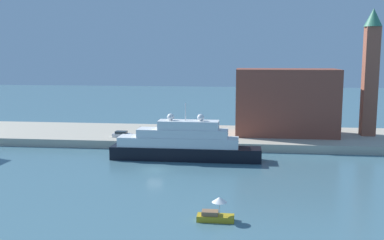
{
  "coord_description": "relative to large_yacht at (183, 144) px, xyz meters",
  "views": [
    {
      "loc": [
        15.0,
        -72.99,
        19.43
      ],
      "look_at": [
        5.69,
        6.0,
        7.81
      ],
      "focal_mm": 42.18,
      "sensor_mm": 36.0,
      "label": 1
    }
  ],
  "objects": [
    {
      "name": "small_motorboat",
      "position": [
        7.99,
        -30.51,
        -1.91
      ],
      "size": [
        4.37,
        1.79,
        2.94
      ],
      "color": "#B7991E",
      "rests_on": "ground"
    },
    {
      "name": "quay_dock",
      "position": [
        -3.83,
        19.42,
        -2.06
      ],
      "size": [
        110.0,
        23.29,
        1.69
      ],
      "primitive_type": "cube",
      "color": "#B7AD99",
      "rests_on": "ground"
    },
    {
      "name": "harbor_building",
      "position": [
        20.23,
        19.65,
        6.06
      ],
      "size": [
        21.97,
        10.84,
        14.57
      ],
      "primitive_type": "cube",
      "color": "brown",
      "rests_on": "quay_dock"
    },
    {
      "name": "parked_car",
      "position": [
        -15.2,
        12.53,
        -0.68
      ],
      "size": [
        4.08,
        1.82,
        1.26
      ],
      "color": "silver",
      "rests_on": "quay_dock"
    },
    {
      "name": "ground",
      "position": [
        -3.83,
        -8.23,
        -2.91
      ],
      "size": [
        400.0,
        400.0,
        0.0
      ],
      "primitive_type": "plane",
      "color": "slate"
    },
    {
      "name": "large_yacht",
      "position": [
        0.0,
        0.0,
        0.0
      ],
      "size": [
        27.84,
        4.44,
        10.55
      ],
      "color": "black",
      "rests_on": "ground"
    },
    {
      "name": "bell_tower",
      "position": [
        38.19,
        21.01,
        13.56
      ],
      "size": [
        3.85,
        3.85,
        27.47
      ],
      "color": "#93513D",
      "rests_on": "quay_dock"
    },
    {
      "name": "person_figure",
      "position": [
        -12.02,
        16.5,
        -0.37
      ],
      "size": [
        0.36,
        0.36,
        1.82
      ],
      "color": "maroon",
      "rests_on": "quay_dock"
    },
    {
      "name": "mooring_bollard",
      "position": [
        2.69,
        9.53,
        -0.83
      ],
      "size": [
        0.55,
        0.55,
        0.78
      ],
      "primitive_type": "cylinder",
      "color": "black",
      "rests_on": "quay_dock"
    }
  ]
}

